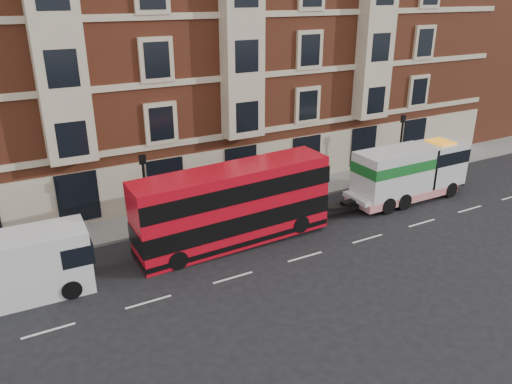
% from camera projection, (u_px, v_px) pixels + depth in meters
% --- Properties ---
extents(ground, '(120.00, 120.00, 0.00)m').
position_uv_depth(ground, '(305.00, 257.00, 24.74)').
color(ground, black).
rests_on(ground, ground).
extents(sidewalk, '(90.00, 3.00, 0.15)m').
position_uv_depth(sidewalk, '(237.00, 203.00, 30.79)').
color(sidewalk, slate).
rests_on(sidewalk, ground).
extents(victorian_terrace, '(45.00, 12.00, 20.40)m').
position_uv_depth(victorian_terrace, '(190.00, 26.00, 33.35)').
color(victorian_terrace, brown).
rests_on(victorian_terrace, ground).
extents(filler_east, '(18.00, 10.00, 19.00)m').
position_uv_depth(filler_east, '(507.00, 23.00, 46.93)').
color(filler_east, brown).
rests_on(filler_east, ground).
extents(lamp_post_west, '(0.35, 0.15, 4.35)m').
position_uv_depth(lamp_post_west, '(145.00, 188.00, 26.06)').
color(lamp_post_west, black).
rests_on(lamp_post_west, sidewalk).
extents(lamp_post_east, '(0.35, 0.15, 4.35)m').
position_uv_depth(lamp_post_east, '(401.00, 141.00, 34.15)').
color(lamp_post_east, black).
rests_on(lamp_post_east, sidewalk).
extents(double_decker_bus, '(10.24, 2.35, 4.14)m').
position_uv_depth(double_decker_bus, '(233.00, 205.00, 25.25)').
color(double_decker_bus, red).
rests_on(double_decker_bus, ground).
extents(tow_truck, '(8.19, 2.42, 3.41)m').
position_uv_depth(tow_truck, '(408.00, 173.00, 30.81)').
color(tow_truck, silver).
rests_on(tow_truck, ground).
extents(box_van, '(5.63, 2.55, 2.89)m').
position_uv_depth(box_van, '(21.00, 267.00, 21.03)').
color(box_van, silver).
rests_on(box_van, ground).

